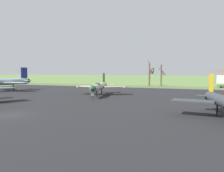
{
  "coord_description": "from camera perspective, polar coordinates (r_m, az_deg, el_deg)",
  "views": [
    {
      "loc": [
        19.92,
        -19.03,
        4.92
      ],
      "look_at": [
        5.06,
        18.73,
        2.34
      ],
      "focal_mm": 35.73,
      "sensor_mm": 36.0,
      "label": 1
    }
  ],
  "objects": [
    {
      "name": "ground_plane",
      "position": [
        27.99,
        -24.6,
        -6.82
      ],
      "size": [
        600.0,
        600.0,
        0.0
      ],
      "primitive_type": "plane",
      "color": "#607F42"
    },
    {
      "name": "asphalt_apron",
      "position": [
        42.2,
        -6.85,
        -3.05
      ],
      "size": [
        86.28,
        59.5,
        0.05
      ],
      "primitive_type": "cube",
      "color": "black",
      "rests_on": "ground"
    },
    {
      "name": "grass_verge_strip",
      "position": [
        75.47,
        6.14,
        -0.1
      ],
      "size": [
        146.28,
        12.0,
        0.06
      ],
      "primitive_type": "cube",
      "color": "#53673A",
      "rests_on": "ground"
    },
    {
      "name": "jet_fighter_front_left",
      "position": [
        45.73,
        -3.32,
        -0.09
      ],
      "size": [
        10.81,
        13.83,
        4.66
      ],
      "color": "#B7B293",
      "rests_on": "ground"
    },
    {
      "name": "info_placard_front_left",
      "position": [
        39.6,
        -5.03,
        -2.52
      ],
      "size": [
        0.57,
        0.25,
        1.08
      ],
      "color": "black",
      "rests_on": "ground"
    },
    {
      "name": "jet_fighter_rear_left",
      "position": [
        61.93,
        -26.63,
        0.97
      ],
      "size": [
        12.94,
        17.17,
        6.13
      ],
      "color": "#8EA3B2",
      "rests_on": "ground"
    },
    {
      "name": "bare_tree_far_left",
      "position": [
        78.39,
        9.67,
        3.13
      ],
      "size": [
        2.5,
        2.91,
        8.89
      ],
      "color": "brown",
      "rests_on": "ground"
    },
    {
      "name": "bare_tree_left_of_center",
      "position": [
        76.19,
        12.5,
        2.79
      ],
      "size": [
        2.34,
        2.34,
        7.32
      ],
      "color": "brown",
      "rests_on": "ground"
    }
  ]
}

